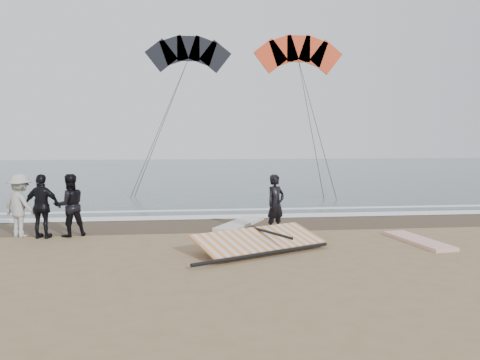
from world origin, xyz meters
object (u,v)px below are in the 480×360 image
Objects in this scene: man_main at (276,204)px; board_white at (418,241)px; sail_rig at (256,242)px; board_cream at (240,224)px.

board_white is (3.64, -1.67, -0.84)m from man_main.
man_main reaches higher than board_white.
man_main is 0.50× the size of sail_rig.
sail_rig is at bearing 176.54° from board_white.
man_main reaches higher than board_cream.
sail_rig is (-4.52, -0.32, 0.14)m from board_white.
man_main is 4.09m from board_white.
sail_rig is at bearing -59.58° from board_cream.
board_cream is 3.43m from sail_rig.
sail_rig reaches higher than board_white.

